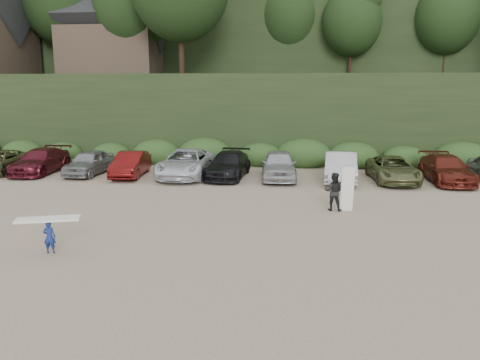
# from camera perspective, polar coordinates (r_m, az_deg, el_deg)

# --- Properties ---
(ground) EXTENTS (120.00, 120.00, 0.00)m
(ground) POSITION_cam_1_polar(r_m,az_deg,el_deg) (17.47, -5.93, -6.03)
(ground) COLOR tan
(ground) RESTS_ON ground
(hillside_backdrop) EXTENTS (90.00, 41.50, 28.00)m
(hillside_backdrop) POSITION_cam_1_polar(r_m,az_deg,el_deg) (52.66, 2.51, 18.02)
(hillside_backdrop) COLOR black
(hillside_backdrop) RESTS_ON ground
(parked_cars) EXTENTS (39.21, 5.72, 1.62)m
(parked_cars) POSITION_cam_1_polar(r_m,az_deg,el_deg) (27.07, -4.44, 1.90)
(parked_cars) COLOR #ADACB1
(parked_cars) RESTS_ON ground
(child_surfer) EXTENTS (2.00, 1.09, 1.16)m
(child_surfer) POSITION_cam_1_polar(r_m,az_deg,el_deg) (15.98, -22.28, -5.58)
(child_surfer) COLOR navy
(child_surfer) RESTS_ON ground
(adult_surfer) EXTENTS (1.28, 0.76, 1.92)m
(adult_surfer) POSITION_cam_1_polar(r_m,az_deg,el_deg) (20.19, 11.49, -1.36)
(adult_surfer) COLOR black
(adult_surfer) RESTS_ON ground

